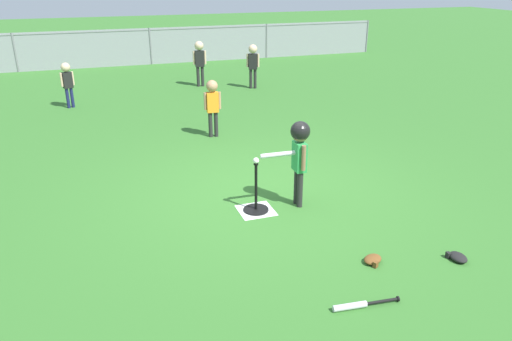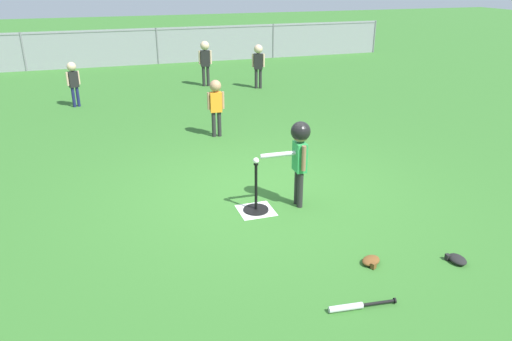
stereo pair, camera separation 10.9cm
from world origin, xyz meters
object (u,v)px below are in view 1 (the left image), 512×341
object	(u,v)px
fielder_deep_left	(253,60)
glove_by_plate	(458,257)
glove_near_bats	(373,259)
batting_tee	(256,203)
fielder_deep_center	(67,79)
fielder_deep_right	(212,101)
baseball_on_tee	(256,161)
fielder_near_right	(200,58)
spare_bat_silver	(357,305)
batter_child	(299,147)

from	to	relation	value
fielder_deep_left	glove_by_plate	xyz separation A→B (m)	(-0.62, -8.43, -0.68)
glove_near_bats	glove_by_plate	bearing A→B (deg)	-16.32
batting_tee	glove_near_bats	size ratio (longest dim) A/B	2.39
fielder_deep_center	glove_by_plate	distance (m)	8.83
glove_by_plate	fielder_deep_right	bearing A→B (deg)	105.64
baseball_on_tee	fielder_deep_left	distance (m)	7.02
fielder_deep_center	fielder_near_right	size ratio (longest dim) A/B	0.85
spare_bat_silver	fielder_deep_center	bearing A→B (deg)	106.41
batter_child	fielder_deep_right	xyz separation A→B (m)	(-0.30, 3.11, -0.13)
fielder_near_right	baseball_on_tee	bearing A→B (deg)	-97.88
batter_child	glove_near_bats	world-z (taller)	batter_child
baseball_on_tee	spare_bat_silver	size ratio (longest dim) A/B	0.11
fielder_deep_center	fielder_deep_left	distance (m)	4.49
batter_child	glove_by_plate	size ratio (longest dim) A/B	4.96
baseball_on_tee	fielder_deep_right	world-z (taller)	fielder_deep_right
batting_tee	glove_by_plate	world-z (taller)	batting_tee
batter_child	glove_near_bats	size ratio (longest dim) A/B	4.18
batter_child	fielder_deep_center	bearing A→B (deg)	114.29
fielder_deep_right	fielder_near_right	distance (m)	4.31
batting_tee	fielder_deep_center	size ratio (longest dim) A/B	0.65
fielder_deep_center	batting_tee	bearing A→B (deg)	-70.13
spare_bat_silver	fielder_near_right	bearing A→B (deg)	85.18
spare_bat_silver	batter_child	bearing A→B (deg)	80.75
baseball_on_tee	batter_child	world-z (taller)	batter_child
fielder_deep_center	glove_by_plate	size ratio (longest dim) A/B	4.38
baseball_on_tee	fielder_deep_left	xyz separation A→B (m)	(2.24, 6.65, 0.04)
fielder_deep_center	batter_child	bearing A→B (deg)	-65.71
batting_tee	fielder_deep_right	size ratio (longest dim) A/B	0.62
batter_child	fielder_deep_left	xyz separation A→B (m)	(1.68, 6.67, -0.08)
fielder_deep_left	glove_by_plate	world-z (taller)	fielder_deep_left
fielder_near_right	batter_child	bearing A→B (deg)	-93.53
fielder_deep_left	spare_bat_silver	distance (m)	9.04
batter_child	baseball_on_tee	bearing A→B (deg)	178.21
baseball_on_tee	glove_near_bats	bearing A→B (deg)	-63.70
spare_bat_silver	glove_by_plate	size ratio (longest dim) A/B	2.84
fielder_near_right	glove_by_plate	size ratio (longest dim) A/B	5.13
batter_child	batting_tee	bearing A→B (deg)	178.21
fielder_deep_center	spare_bat_silver	distance (m)	8.65
fielder_deep_right	glove_near_bats	distance (m)	4.70
fielder_deep_right	fielder_deep_left	xyz separation A→B (m)	(1.99, 3.55, 0.05)
baseball_on_tee	batter_child	bearing A→B (deg)	-1.79
baseball_on_tee	batter_child	xyz separation A→B (m)	(0.56, -0.02, 0.12)
fielder_deep_right	fielder_deep_center	distance (m)	3.93
batter_child	spare_bat_silver	world-z (taller)	batter_child
fielder_deep_center	fielder_near_right	distance (m)	3.45
fielder_deep_right	spare_bat_silver	distance (m)	5.27
batting_tee	fielder_deep_center	distance (m)	6.56
glove_near_bats	fielder_deep_left	bearing A→B (deg)	79.70
baseball_on_tee	fielder_deep_center	distance (m)	6.54
batting_tee	fielder_near_right	world-z (taller)	fielder_near_right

